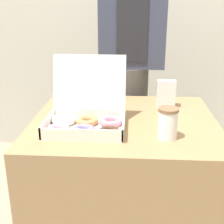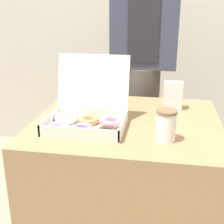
% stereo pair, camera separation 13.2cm
% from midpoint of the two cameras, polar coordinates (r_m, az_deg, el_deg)
% --- Properties ---
extents(wall_back, '(10.00, 0.05, 2.60)m').
position_cam_midpoint_polar(wall_back, '(2.69, 1.76, 19.76)').
color(wall_back, beige).
rests_on(wall_back, ground_plane).
extents(table, '(0.86, 0.77, 0.77)m').
position_cam_midpoint_polar(table, '(1.65, -0.27, -14.00)').
color(table, '#99754C').
rests_on(table, ground_plane).
extents(donut_box, '(0.35, 0.32, 0.30)m').
position_cam_midpoint_polar(donut_box, '(1.37, -7.81, -1.29)').
color(donut_box, white).
rests_on(donut_box, table).
extents(coffee_cup, '(0.08, 0.08, 0.13)m').
position_cam_midpoint_polar(coffee_cup, '(1.26, 7.22, -2.11)').
color(coffee_cup, white).
rests_on(coffee_cup, table).
extents(napkin_holder, '(0.10, 0.05, 0.14)m').
position_cam_midpoint_polar(napkin_holder, '(1.63, 7.54, 3.29)').
color(napkin_holder, silver).
rests_on(napkin_holder, table).
extents(person_customer, '(0.40, 0.22, 1.70)m').
position_cam_midpoint_polar(person_customer, '(1.98, 1.65, 9.00)').
color(person_customer, '#4C4742').
rests_on(person_customer, ground_plane).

